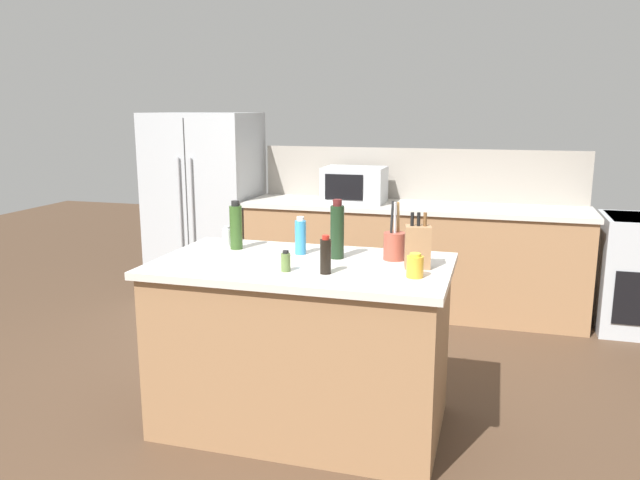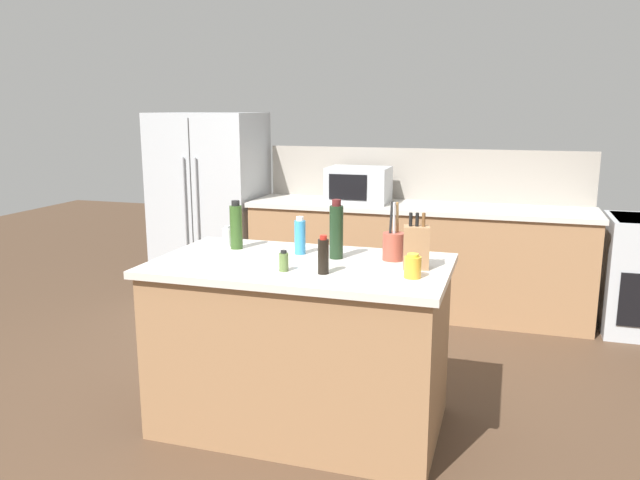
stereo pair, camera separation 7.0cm
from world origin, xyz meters
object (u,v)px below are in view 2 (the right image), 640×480
knife_block (416,247)px  soy_sauce_bottle (323,256)px  olive_oil_bottle (236,226)px  spice_jar_oregano (284,261)px  utensil_crock (394,245)px  honey_jar (413,267)px  dish_soap_bottle (300,236)px  microwave (359,185)px  refrigerator (210,204)px  wine_bottle (336,231)px  salt_shaker (228,237)px

knife_block → soy_sauce_bottle: 0.49m
knife_block → soy_sauce_bottle: bearing=-160.4°
soy_sauce_bottle → olive_oil_bottle: bearing=148.8°
spice_jar_oregano → utensil_crock: bearing=39.4°
honey_jar → olive_oil_bottle: (-1.09, 0.34, 0.08)m
soy_sauce_bottle → spice_jar_oregano: size_ratio=1.80×
soy_sauce_bottle → honey_jar: (0.44, 0.06, -0.04)m
olive_oil_bottle → soy_sauce_bottle: bearing=-31.2°
honey_jar → dish_soap_bottle: (-0.69, 0.32, 0.05)m
spice_jar_oregano → soy_sauce_bottle: bearing=3.1°
microwave → knife_block: microwave is taller
refrigerator → dish_soap_bottle: refrigerator is taller
olive_oil_bottle → utensil_crock: bearing=-0.4°
refrigerator → microwave: size_ratio=3.22×
utensil_crock → wine_bottle: wine_bottle is taller
utensil_crock → wine_bottle: bearing=-170.1°
refrigerator → soy_sauce_bottle: refrigerator is taller
soy_sauce_bottle → salt_shaker: 0.86m
refrigerator → microwave: bearing=-2.0°
refrigerator → utensil_crock: size_ratio=5.34×
spice_jar_oregano → salt_shaker: 0.69m
knife_block → wine_bottle: wine_bottle is taller
microwave → knife_block: bearing=-68.8°
refrigerator → microwave: refrigerator is taller
spice_jar_oregano → wine_bottle: bearing=62.7°
honey_jar → spice_jar_oregano: (-0.64, -0.07, -0.01)m
dish_soap_bottle → knife_block: bearing=-10.7°
utensil_crock → wine_bottle: size_ratio=0.98×
refrigerator → olive_oil_bottle: size_ratio=5.99×
wine_bottle → salt_shaker: (-0.70, 0.11, -0.10)m
soy_sauce_bottle → knife_block: bearing=30.1°
utensil_crock → honey_jar: size_ratio=2.67×
utensil_crock → honey_jar: 0.37m
utensil_crock → soy_sauce_bottle: size_ratio=1.64×
honey_jar → spice_jar_oregano: honey_jar is taller
knife_block → soy_sauce_bottle: (-0.42, -0.25, -0.02)m
spice_jar_oregano → wine_bottle: size_ratio=0.33×
spice_jar_oregano → salt_shaker: salt_shaker is taller
knife_block → spice_jar_oregano: (-0.63, -0.26, -0.06)m
soy_sauce_bottle → spice_jar_oregano: soy_sauce_bottle is taller
refrigerator → salt_shaker: (1.14, -2.00, 0.14)m
soy_sauce_bottle → utensil_crock: bearing=54.1°
microwave → dish_soap_bottle: bearing=-85.6°
microwave → salt_shaker: (-0.33, -1.95, -0.10)m
refrigerator → honey_jar: refrigerator is taller
olive_oil_bottle → dish_soap_bottle: 0.40m
refrigerator → spice_jar_oregano: refrigerator is taller
spice_jar_oregano → wine_bottle: 0.40m
knife_block → salt_shaker: 1.17m
olive_oil_bottle → spice_jar_oregano: 0.61m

